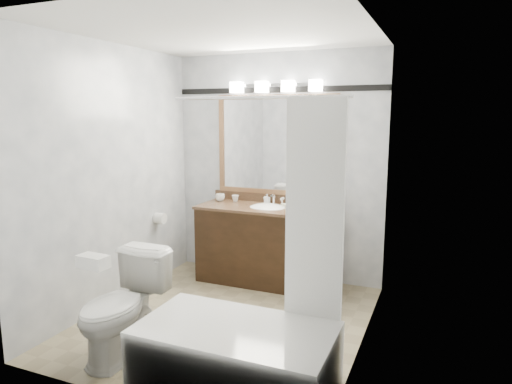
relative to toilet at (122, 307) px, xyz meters
The scene contains 14 objects.
room 1.29m from the toilet, 61.70° to the left, with size 2.42×2.62×2.52m.
vanity 1.92m from the toilet, 76.23° to the left, with size 1.53×0.58×0.97m.
mirror 2.45m from the toilet, 77.89° to the left, with size 1.40×0.04×1.10m.
vanity_light_bar 2.75m from the toilet, 77.58° to the left, with size 1.02×0.14×0.12m.
accent_stripe 2.78m from the toilet, 77.95° to the left, with size 2.40×0.01×0.06m, color black.
bathtub 1.02m from the toilet, ahead, with size 1.30×0.75×1.96m.
tp_roll 1.69m from the toilet, 114.25° to the left, with size 0.12×0.12×0.11m, color white.
toilet is the anchor object (origin of this frame).
tissue_box 0.52m from the toilet, 90.00° to the right, with size 0.22×0.12×0.09m, color white.
coffee_maker 2.22m from the toilet, 61.64° to the left, with size 0.17×0.21×0.32m.
cup_left 2.05m from the toilet, 95.00° to the left, with size 0.11×0.11×0.08m, color white.
cup_right 2.09m from the toilet, 90.05° to the left, with size 0.08×0.08×0.07m, color white.
soap_bottle_a 2.13m from the toilet, 79.16° to the left, with size 0.05×0.05×0.11m, color white.
soap_bar 2.13m from the toilet, 72.71° to the left, with size 0.08×0.05×0.03m, color beige.
Camera 1 is at (1.74, -3.47, 1.84)m, focal length 32.00 mm.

